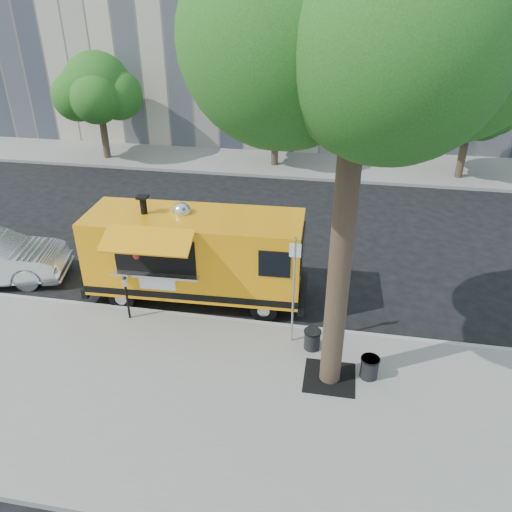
# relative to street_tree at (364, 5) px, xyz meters

# --- Properties ---
(ground) EXTENTS (120.00, 120.00, 0.00)m
(ground) POSITION_rel_street_tree_xyz_m (-2.60, 2.80, -8.01)
(ground) COLOR black
(ground) RESTS_ON ground
(sidewalk) EXTENTS (60.00, 6.00, 0.15)m
(sidewalk) POSITION_rel_street_tree_xyz_m (-2.60, -1.20, -7.94)
(sidewalk) COLOR gray
(sidewalk) RESTS_ON ground
(curb) EXTENTS (60.00, 0.14, 0.16)m
(curb) POSITION_rel_street_tree_xyz_m (-2.60, 1.87, -7.94)
(curb) COLOR #999993
(curb) RESTS_ON ground
(far_sidewalk) EXTENTS (60.00, 5.00, 0.15)m
(far_sidewalk) POSITION_rel_street_tree_xyz_m (-2.60, 16.30, -7.94)
(far_sidewalk) COLOR gray
(far_sidewalk) RESTS_ON ground
(street_tree) EXTENTS (4.68, 4.68, 10.27)m
(street_tree) POSITION_rel_street_tree_xyz_m (0.00, 0.00, 0.00)
(street_tree) COLOR #33261C
(street_tree) RESTS_ON sidewalk
(tree_well) EXTENTS (1.20, 1.20, 0.02)m
(tree_well) POSITION_rel_street_tree_xyz_m (0.00, 0.00, -7.86)
(tree_well) COLOR black
(tree_well) RESTS_ON sidewalk
(far_tree_a) EXTENTS (3.42, 3.42, 5.36)m
(far_tree_a) POSITION_rel_street_tree_xyz_m (-12.60, 15.10, -4.24)
(far_tree_a) COLOR #33261C
(far_tree_a) RESTS_ON far_sidewalk
(far_tree_b) EXTENTS (3.60, 3.60, 5.50)m
(far_tree_b) POSITION_rel_street_tree_xyz_m (-3.60, 15.50, -4.18)
(far_tree_b) COLOR #33261C
(far_tree_b) RESTS_ON far_sidewalk
(far_tree_c) EXTENTS (3.24, 3.24, 5.21)m
(far_tree_c) POSITION_rel_street_tree_xyz_m (5.40, 15.20, -4.30)
(far_tree_c) COLOR #33261C
(far_tree_c) RESTS_ON far_sidewalk
(sign_post) EXTENTS (0.28, 0.06, 3.00)m
(sign_post) POSITION_rel_street_tree_xyz_m (-1.05, 1.25, -6.16)
(sign_post) COLOR silver
(sign_post) RESTS_ON sidewalk
(parking_meter) EXTENTS (0.11, 0.11, 1.33)m
(parking_meter) POSITION_rel_street_tree_xyz_m (-5.60, 1.45, -7.03)
(parking_meter) COLOR black
(parking_meter) RESTS_ON sidewalk
(food_truck) EXTENTS (6.50, 3.13, 3.16)m
(food_truck) POSITION_rel_street_tree_xyz_m (-4.10, 2.97, -6.52)
(food_truck) COLOR #F99B0D
(food_truck) RESTS_ON ground
(trash_bin_left) EXTENTS (0.44, 0.44, 0.53)m
(trash_bin_left) POSITION_rel_street_tree_xyz_m (-0.51, 1.04, -7.58)
(trash_bin_left) COLOR black
(trash_bin_left) RESTS_ON sidewalk
(trash_bin_right) EXTENTS (0.45, 0.45, 0.54)m
(trash_bin_right) POSITION_rel_street_tree_xyz_m (0.90, 0.21, -7.57)
(trash_bin_right) COLOR black
(trash_bin_right) RESTS_ON sidewalk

